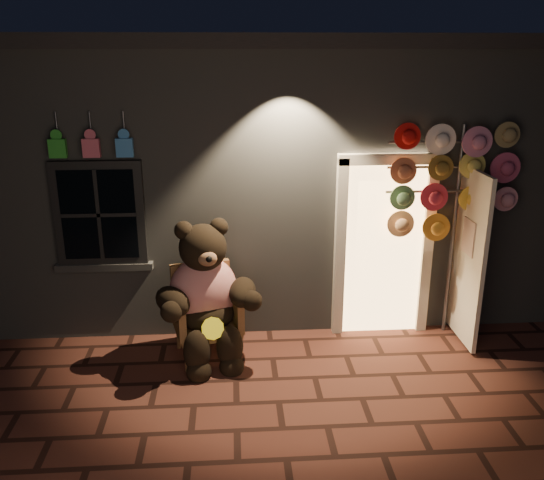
{
  "coord_description": "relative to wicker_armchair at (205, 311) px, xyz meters",
  "views": [
    {
      "loc": [
        -0.41,
        -4.84,
        3.32
      ],
      "look_at": [
        0.0,
        1.0,
        1.35
      ],
      "focal_mm": 38.0,
      "sensor_mm": 36.0,
      "label": 1
    }
  ],
  "objects": [
    {
      "name": "ground",
      "position": [
        0.75,
        -1.05,
        -0.51
      ],
      "size": [
        60.0,
        60.0,
        0.0
      ],
      "primitive_type": "plane",
      "color": "#562B20",
      "rests_on": "ground"
    },
    {
      "name": "shop_building",
      "position": [
        0.75,
        2.94,
        1.23
      ],
      "size": [
        7.3,
        5.95,
        3.51
      ],
      "color": "slate",
      "rests_on": "ground"
    },
    {
      "name": "teddy_bear",
      "position": [
        0.02,
        -0.13,
        0.25
      ],
      "size": [
        1.17,
        1.04,
        1.66
      ],
      "rotation": [
        0.0,
        0.0,
        0.25
      ],
      "color": "red",
      "rests_on": "ground"
    },
    {
      "name": "hat_rack",
      "position": [
        2.75,
        0.23,
        1.43
      ],
      "size": [
        1.46,
        0.22,
        2.53
      ],
      "color": "#59595E",
      "rests_on": "ground"
    },
    {
      "name": "wicker_armchair",
      "position": [
        0.0,
        0.0,
        0.0
      ],
      "size": [
        0.83,
        0.78,
        1.02
      ],
      "rotation": [
        0.0,
        0.0,
        0.25
      ],
      "color": "#915A38",
      "rests_on": "ground"
    }
  ]
}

